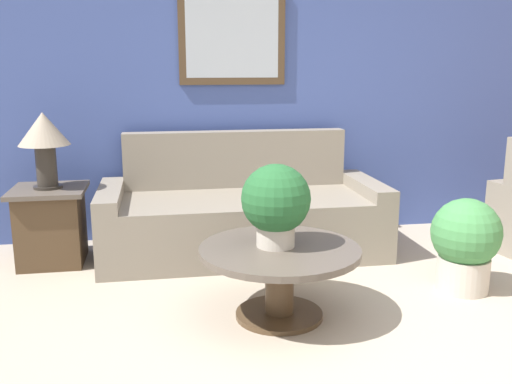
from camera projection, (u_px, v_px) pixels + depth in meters
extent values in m
plane|color=tan|center=(414.00, 381.00, 2.78)|extent=(20.00, 20.00, 0.00)
cube|color=#42569E|center=(292.00, 89.00, 5.06)|extent=(6.97, 0.06, 2.60)
cube|color=#4C3823|center=(232.00, 36.00, 4.83)|extent=(0.91, 0.03, 0.81)
cube|color=#B2BCC6|center=(232.00, 36.00, 4.82)|extent=(0.79, 0.01, 0.69)
cube|color=gray|center=(243.00, 225.00, 4.63)|extent=(1.90, 0.96, 0.48)
cube|color=gray|center=(236.00, 159.00, 4.91)|extent=(1.90, 0.16, 0.48)
cube|color=gray|center=(111.00, 225.00, 4.45)|extent=(0.18, 0.96, 0.58)
cube|color=gray|center=(365.00, 213.00, 4.79)|extent=(0.18, 0.96, 0.58)
cylinder|color=#4C3823|center=(279.00, 314.00, 3.50)|extent=(0.53, 0.53, 0.03)
cylinder|color=#4C3823|center=(279.00, 283.00, 3.45)|extent=(0.17, 0.17, 0.38)
cylinder|color=brown|center=(280.00, 250.00, 3.41)|extent=(0.97, 0.97, 0.04)
cube|color=#4C3823|center=(51.00, 228.00, 4.40)|extent=(0.47, 0.47, 0.56)
cube|color=brown|center=(48.00, 190.00, 4.34)|extent=(0.55, 0.55, 0.03)
cylinder|color=#2D2823|center=(48.00, 187.00, 4.33)|extent=(0.21, 0.21, 0.02)
cylinder|color=#2D2823|center=(46.00, 165.00, 4.29)|extent=(0.15, 0.15, 0.31)
cone|color=gray|center=(43.00, 129.00, 4.23)|extent=(0.38, 0.38, 0.25)
cylinder|color=beige|center=(276.00, 235.00, 3.42)|extent=(0.23, 0.23, 0.14)
sphere|color=#235B2D|center=(276.00, 199.00, 3.37)|extent=(0.42, 0.42, 0.42)
cylinder|color=beige|center=(463.00, 274.00, 3.89)|extent=(0.35, 0.35, 0.23)
sphere|color=#428447|center=(466.00, 233.00, 3.83)|extent=(0.47, 0.47, 0.47)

